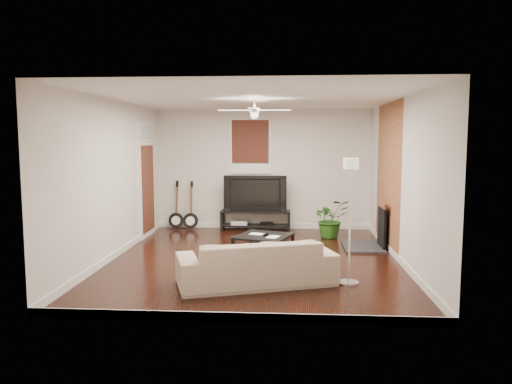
% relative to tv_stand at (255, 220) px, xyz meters
% --- Properties ---
extents(room, '(5.01, 6.01, 2.81)m').
position_rel_tv_stand_xyz_m(room, '(0.17, -2.78, 1.17)').
color(room, black).
rests_on(room, ground).
extents(brick_accent, '(0.02, 2.20, 2.80)m').
position_rel_tv_stand_xyz_m(brick_accent, '(2.65, -1.78, 1.17)').
color(brick_accent, '#955130').
rests_on(brick_accent, floor).
extents(fireplace, '(0.80, 1.10, 0.92)m').
position_rel_tv_stand_xyz_m(fireplace, '(2.37, -1.78, 0.23)').
color(fireplace, black).
rests_on(fireplace, floor).
extents(window_back, '(1.00, 0.06, 1.30)m').
position_rel_tv_stand_xyz_m(window_back, '(-0.13, 0.19, 1.72)').
color(window_back, black).
rests_on(window_back, wall_back).
extents(door_left, '(0.08, 1.00, 2.50)m').
position_rel_tv_stand_xyz_m(door_left, '(-2.29, -0.88, 1.02)').
color(door_left, white).
rests_on(door_left, wall_left).
extents(tv_stand, '(1.61, 0.43, 0.45)m').
position_rel_tv_stand_xyz_m(tv_stand, '(0.00, 0.00, 0.00)').
color(tv_stand, black).
rests_on(tv_stand, floor).
extents(tv, '(1.44, 0.19, 0.83)m').
position_rel_tv_stand_xyz_m(tv, '(-0.00, 0.02, 0.64)').
color(tv, black).
rests_on(tv, tv_stand).
extents(coffee_table, '(1.13, 1.13, 0.37)m').
position_rel_tv_stand_xyz_m(coffee_table, '(0.31, -2.49, -0.04)').
color(coffee_table, black).
rests_on(coffee_table, floor).
extents(sofa, '(2.43, 1.55, 0.66)m').
position_rel_tv_stand_xyz_m(sofa, '(0.29, -4.26, 0.11)').
color(sofa, '#C2B191').
rests_on(sofa, floor).
extents(floor_lamp, '(0.38, 0.38, 1.85)m').
position_rel_tv_stand_xyz_m(floor_lamp, '(1.64, -4.16, 0.70)').
color(floor_lamp, silver).
rests_on(floor_lamp, floor).
extents(potted_plant, '(0.94, 0.88, 0.83)m').
position_rel_tv_stand_xyz_m(potted_plant, '(1.67, -0.82, 0.19)').
color(potted_plant, '#225719').
rests_on(potted_plant, floor).
extents(guitar_left, '(0.36, 0.25, 1.15)m').
position_rel_tv_stand_xyz_m(guitar_left, '(-1.87, -0.03, 0.35)').
color(guitar_left, black).
rests_on(guitar_left, floor).
extents(guitar_right, '(0.38, 0.28, 1.15)m').
position_rel_tv_stand_xyz_m(guitar_right, '(-1.52, -0.06, 0.35)').
color(guitar_right, black).
rests_on(guitar_right, floor).
extents(ceiling_fan, '(1.24, 1.24, 0.32)m').
position_rel_tv_stand_xyz_m(ceiling_fan, '(0.17, -2.78, 2.37)').
color(ceiling_fan, white).
rests_on(ceiling_fan, ceiling).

